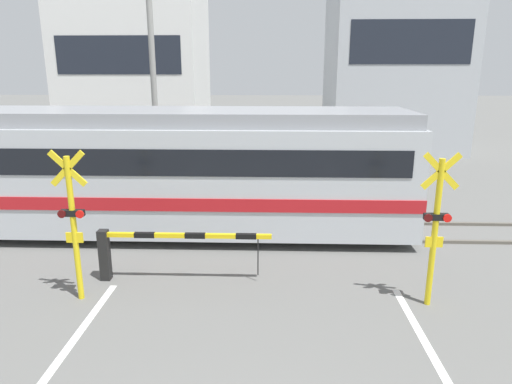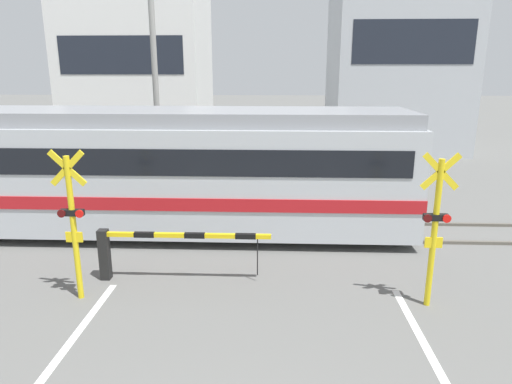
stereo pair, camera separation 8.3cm
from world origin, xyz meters
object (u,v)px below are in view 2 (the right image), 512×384
object	(u,v)px
commuter_train	(55,167)
crossing_barrier_near	(146,245)
crossing_signal_left	(73,219)
crossing_barrier_far	(329,180)
pedestrian	(277,163)
crossing_signal_right	(435,224)

from	to	relation	value
commuter_train	crossing_barrier_near	world-z (taller)	commuter_train
crossing_signal_left	crossing_barrier_near	bearing A→B (deg)	37.62
commuter_train	crossing_barrier_far	bearing A→B (deg)	21.22
crossing_barrier_near	pedestrian	world-z (taller)	pedestrian
crossing_signal_right	commuter_train	bearing A→B (deg)	156.11
commuter_train	pedestrian	world-z (taller)	commuter_train
crossing_barrier_near	crossing_barrier_far	world-z (taller)	same
commuter_train	pedestrian	distance (m)	7.72
crossing_barrier_near	pedestrian	distance (m)	8.28
crossing_barrier_near	crossing_signal_right	world-z (taller)	crossing_signal_right
crossing_signal_right	crossing_barrier_far	bearing A→B (deg)	98.94
crossing_signal_left	crossing_signal_right	size ratio (longest dim) A/B	1.00
crossing_signal_left	pedestrian	distance (m)	9.49
commuter_train	pedestrian	size ratio (longest dim) A/B	11.05
crossing_barrier_far	pedestrian	bearing A→B (deg)	135.53
commuter_train	crossing_signal_right	xyz separation A→B (m)	(8.88, -3.93, -0.16)
crossing_barrier_far	crossing_signal_left	size ratio (longest dim) A/B	1.23
commuter_train	pedestrian	bearing A→B (deg)	37.91
crossing_signal_right	pedestrian	world-z (taller)	crossing_signal_right
crossing_barrier_far	crossing_signal_left	distance (m)	8.96
crossing_barrier_near	crossing_signal_left	bearing A→B (deg)	-142.38
crossing_signal_left	pedestrian	xyz separation A→B (m)	(3.86, 8.65, -0.61)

